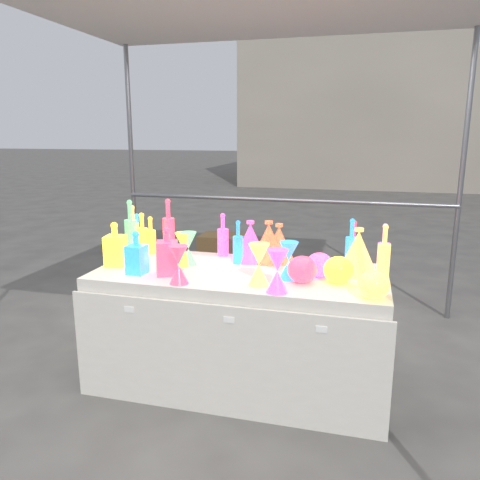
% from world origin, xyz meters
% --- Properties ---
extents(ground, '(80.00, 80.00, 0.00)m').
position_xyz_m(ground, '(0.00, 0.00, 0.00)').
color(ground, slate).
rests_on(ground, ground).
extents(display_table, '(1.84, 0.83, 0.75)m').
position_xyz_m(display_table, '(0.00, -0.01, 0.37)').
color(display_table, silver).
rests_on(display_table, ground).
extents(background_building, '(14.00, 6.00, 6.00)m').
position_xyz_m(background_building, '(4.00, 14.00, 3.00)').
color(background_building, '#ABA28E').
rests_on(background_building, ground).
extents(cardboard_box_closed, '(0.55, 0.40, 0.39)m').
position_xyz_m(cardboard_box_closed, '(-0.89, 2.56, 0.20)').
color(cardboard_box_closed, '#997345').
rests_on(cardboard_box_closed, ground).
extents(cardboard_box_flat, '(0.69, 0.50, 0.06)m').
position_xyz_m(cardboard_box_flat, '(0.43, 2.09, 0.03)').
color(cardboard_box_flat, '#997345').
rests_on(cardboard_box_flat, ground).
extents(bottle_0, '(0.07, 0.07, 0.27)m').
position_xyz_m(bottle_0, '(-0.73, 0.26, 0.88)').
color(bottle_0, '#EE3A16').
rests_on(bottle_0, display_table).
extents(bottle_1, '(0.08, 0.08, 0.29)m').
position_xyz_m(bottle_1, '(-0.83, 0.26, 0.89)').
color(bottle_1, green).
rests_on(bottle_1, display_table).
extents(bottle_2, '(0.09, 0.09, 0.39)m').
position_xyz_m(bottle_2, '(-0.63, 0.35, 0.94)').
color(bottle_2, '#F9561A').
rests_on(bottle_2, display_table).
extents(bottle_3, '(0.10, 0.10, 0.30)m').
position_xyz_m(bottle_3, '(-0.21, 0.34, 0.90)').
color(bottle_3, blue).
rests_on(bottle_3, display_table).
extents(bottle_4, '(0.10, 0.10, 0.35)m').
position_xyz_m(bottle_4, '(-0.85, 0.23, 0.93)').
color(bottle_4, '#137871').
rests_on(bottle_4, display_table).
extents(bottle_5, '(0.11, 0.11, 0.39)m').
position_xyz_m(bottle_5, '(-0.85, 0.20, 0.95)').
color(bottle_5, '#AA228B').
rests_on(bottle_5, display_table).
extents(bottle_6, '(0.10, 0.10, 0.30)m').
position_xyz_m(bottle_6, '(-0.78, 0.23, 0.90)').
color(bottle_6, '#EE3A16').
rests_on(bottle_6, display_table).
extents(bottle_7, '(0.08, 0.08, 0.29)m').
position_xyz_m(bottle_7, '(-0.06, 0.17, 0.90)').
color(bottle_7, green).
rests_on(bottle_7, display_table).
extents(decanter_0, '(0.14, 0.14, 0.29)m').
position_xyz_m(decanter_0, '(-0.81, -0.09, 0.89)').
color(decanter_0, '#EE3A16').
rests_on(decanter_0, display_table).
extents(decanter_1, '(0.16, 0.16, 0.30)m').
position_xyz_m(decanter_1, '(-0.41, -0.18, 0.90)').
color(decanter_1, '#F9561A').
rests_on(decanter_1, display_table).
extents(decanter_2, '(0.12, 0.12, 0.27)m').
position_xyz_m(decanter_2, '(-0.60, -0.21, 0.88)').
color(decanter_2, green).
rests_on(decanter_2, display_table).
extents(hourglass_0, '(0.14, 0.14, 0.22)m').
position_xyz_m(hourglass_0, '(-0.28, -0.33, 0.86)').
color(hourglass_0, '#F9561A').
rests_on(hourglass_0, display_table).
extents(hourglass_1, '(0.15, 0.15, 0.24)m').
position_xyz_m(hourglass_1, '(0.30, -0.34, 0.87)').
color(hourglass_1, blue).
rests_on(hourglass_1, display_table).
extents(hourglass_2, '(0.16, 0.16, 0.24)m').
position_xyz_m(hourglass_2, '(0.17, -0.24, 0.87)').
color(hourglass_2, '#137871').
rests_on(hourglass_2, display_table).
extents(hourglass_3, '(0.11, 0.11, 0.22)m').
position_xyz_m(hourglass_3, '(-0.36, 0.05, 0.86)').
color(hourglass_3, '#AA228B').
rests_on(hourglass_3, display_table).
extents(hourglass_4, '(0.13, 0.13, 0.22)m').
position_xyz_m(hourglass_4, '(-0.39, 0.03, 0.86)').
color(hourglass_4, '#EE3A16').
rests_on(hourglass_4, display_table).
extents(hourglass_5, '(0.15, 0.15, 0.23)m').
position_xyz_m(hourglass_5, '(0.32, -0.09, 0.86)').
color(hourglass_5, green).
rests_on(hourglass_5, display_table).
extents(globe_0, '(0.21, 0.21, 0.14)m').
position_xyz_m(globe_0, '(0.61, -0.09, 0.82)').
color(globe_0, '#EE3A16').
rests_on(globe_0, display_table).
extents(globe_1, '(0.21, 0.21, 0.13)m').
position_xyz_m(globe_1, '(0.80, -0.30, 0.82)').
color(globe_1, '#137871').
rests_on(globe_1, display_table).
extents(globe_2, '(0.23, 0.23, 0.14)m').
position_xyz_m(globe_2, '(0.41, -0.13, 0.82)').
color(globe_2, '#F9561A').
rests_on(globe_2, display_table).
extents(globe_3, '(0.20, 0.20, 0.13)m').
position_xyz_m(globe_3, '(0.49, 0.01, 0.82)').
color(globe_3, blue).
rests_on(globe_3, display_table).
extents(lampshade_0, '(0.30, 0.30, 0.28)m').
position_xyz_m(lampshade_0, '(0.13, 0.26, 0.89)').
color(lampshade_0, gold).
rests_on(lampshade_0, display_table).
extents(lampshade_1, '(0.28, 0.28, 0.26)m').
position_xyz_m(lampshade_1, '(0.19, 0.28, 0.88)').
color(lampshade_1, gold).
rests_on(lampshade_1, display_table).
extents(lampshade_2, '(0.26, 0.26, 0.28)m').
position_xyz_m(lampshade_2, '(0.00, 0.26, 0.89)').
color(lampshade_2, blue).
rests_on(lampshade_2, display_table).
extents(lampshade_3, '(0.28, 0.28, 0.29)m').
position_xyz_m(lampshade_3, '(0.71, 0.13, 0.89)').
color(lampshade_3, '#137871').
rests_on(lampshade_3, display_table).
extents(bottle_8, '(0.09, 0.09, 0.33)m').
position_xyz_m(bottle_8, '(0.67, 0.21, 0.91)').
color(bottle_8, green).
rests_on(bottle_8, display_table).
extents(bottle_9, '(0.07, 0.07, 0.31)m').
position_xyz_m(bottle_9, '(0.68, 0.25, 0.90)').
color(bottle_9, '#F9561A').
rests_on(bottle_9, display_table).
extents(bottle_10, '(0.07, 0.07, 0.33)m').
position_xyz_m(bottle_10, '(0.86, 0.10, 0.91)').
color(bottle_10, blue).
rests_on(bottle_10, display_table).
extents(bottle_11, '(0.10, 0.10, 0.33)m').
position_xyz_m(bottle_11, '(0.86, 0.07, 0.91)').
color(bottle_11, '#137871').
rests_on(bottle_11, display_table).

